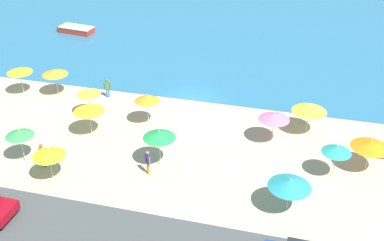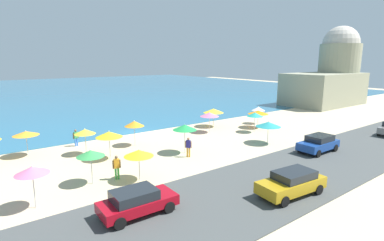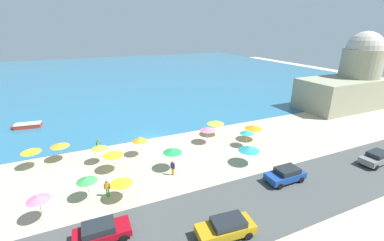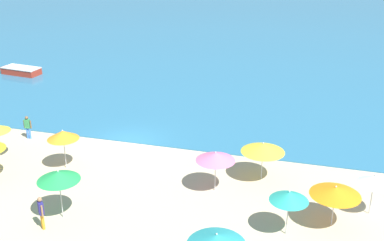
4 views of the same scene
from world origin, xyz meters
TOP-DOWN VIEW (x-y plane):
  - ground_plane at (0.00, 0.00)m, footprint 160.00×160.00m
  - sea at (0.00, 55.00)m, footprint 150.00×110.00m
  - coastal_road at (0.00, -18.00)m, footprint 80.00×8.00m
  - beach_umbrella_0 at (-8.72, -11.00)m, footprint 1.84×1.84m
  - beach_umbrella_1 at (-2.31, -4.38)m, footprint 1.88×1.88m
  - beach_umbrella_2 at (-12.42, -12.42)m, footprint 1.82×1.82m
  - beach_umbrella_3 at (-11.20, -1.81)m, footprint 2.10×2.10m
  - beach_umbrella_4 at (9.28, -2.60)m, footprint 2.50×2.50m
  - beach_umbrella_5 at (13.24, -6.30)m, footprint 2.45×2.45m
  - beach_umbrella_6 at (-5.90, -12.35)m, footprint 2.03×2.03m
  - beach_umbrella_7 at (-5.80, -6.83)m, footprint 2.20×2.20m
  - beach_umbrella_8 at (8.64, -11.59)m, footprint 2.46×2.46m
  - beach_umbrella_9 at (6.98, -4.55)m, footprint 2.17×2.17m
  - beach_umbrella_10 at (0.20, -9.20)m, footprint 2.12×2.12m
  - beach_umbrella_11 at (-14.05, -2.43)m, footprint 2.06×2.06m
  - beach_umbrella_13 at (11.16, -7.62)m, footprint 1.84×1.84m
  - beach_umbrella_14 at (-7.00, -4.34)m, footprint 1.82×1.82m
  - beach_umbrella_15 at (15.09, -4.73)m, footprint 1.72×1.72m
  - bather_0 at (-7.09, -11.30)m, footprint 0.56×0.29m
  - bather_1 at (-0.23, -10.33)m, footprint 0.43×0.43m
  - bather_2 at (-6.94, -1.19)m, footprint 0.57×0.25m
  - parked_car_0 at (-8.19, -16.57)m, footprint 4.16×2.02m
  - parked_car_1 at (0.44, -20.11)m, footprint 4.59×2.27m
  - parked_car_2 at (9.88, -16.27)m, footprint 4.10×1.99m
  - parked_car_3 at (22.07, -17.80)m, footprint 4.22×2.15m
  - skiff_nearshore at (-16.42, 12.06)m, footprint 4.24×2.08m
  - harbor_fortress at (40.13, -0.66)m, footprint 16.08×8.76m

SIDE VIEW (x-z plane):
  - ground_plane at x=0.00m, z-range 0.00..0.00m
  - sea at x=0.00m, z-range 0.00..0.05m
  - coastal_road at x=0.00m, z-range 0.00..0.06m
  - skiff_nearshore at x=-16.42m, z-range 0.05..0.74m
  - parked_car_0 at x=-8.19m, z-range 0.10..1.51m
  - parked_car_3 at x=22.07m, z-range 0.10..1.59m
  - parked_car_2 at x=9.88m, z-range 0.10..1.61m
  - parked_car_1 at x=0.44m, z-range 0.11..1.61m
  - bather_2 at x=-6.94m, z-range 0.10..1.75m
  - bather_1 at x=-0.23m, z-range 0.11..1.83m
  - bather_0 at x=-7.09m, z-range 0.11..1.84m
  - beach_umbrella_5 at x=13.24m, z-range 0.82..3.01m
  - beach_umbrella_8 at x=8.64m, z-range 0.81..3.07m
  - beach_umbrella_15 at x=15.09m, z-range 0.83..3.08m
  - beach_umbrella_6 at x=-5.90m, z-range 0.83..3.08m
  - beach_umbrella_4 at x=9.28m, z-range 0.84..3.17m
  - beach_umbrella_3 at x=-11.20m, z-range 0.89..3.17m
  - beach_umbrella_13 at x=11.16m, z-range 0.88..3.24m
  - beach_umbrella_14 at x=-7.00m, z-range 0.89..3.24m
  - beach_umbrella_9 at x=6.98m, z-range 0.88..3.25m
  - beach_umbrella_0 at x=-8.72m, z-range 0.93..3.35m
  - beach_umbrella_7 at x=-5.80m, z-range 0.92..3.37m
  - beach_umbrella_11 at x=-14.05m, z-range 0.95..3.36m
  - beach_umbrella_1 at x=-2.31m, z-range 0.92..3.43m
  - beach_umbrella_2 at x=-12.42m, z-range 0.97..3.49m
  - beach_umbrella_10 at x=0.20m, z-range 1.02..3.67m
  - harbor_fortress at x=40.13m, z-range -1.94..12.41m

